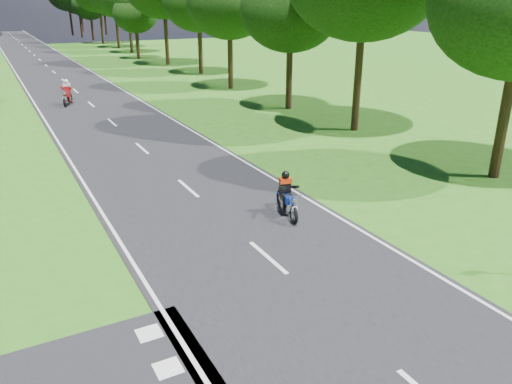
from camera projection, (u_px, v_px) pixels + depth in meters
ground at (309, 294)px, 11.82m from camera, size 160.00×160.00×0.00m
main_road at (46, 65)px, 52.95m from camera, size 7.00×140.00×0.02m
road_markings at (47, 67)px, 51.35m from camera, size 7.40×140.00×0.01m
rider_near_blue at (287, 194)px, 15.87m from camera, size 0.95×1.80×1.43m
rider_far_red at (67, 92)px, 32.78m from camera, size 1.29×2.07×1.64m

